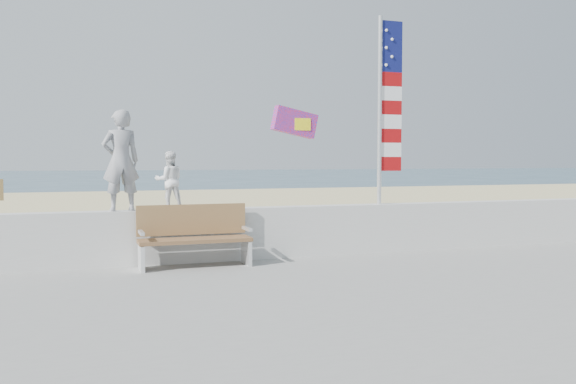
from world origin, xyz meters
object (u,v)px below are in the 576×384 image
object	(u,v)px
bench	(194,235)
flag	(386,102)
adult	(121,160)
child	(169,180)

from	to	relation	value
bench	flag	xyz separation A→B (m)	(3.72, 0.45, 2.30)
adult	bench	bearing A→B (deg)	150.01
child	adult	bearing A→B (deg)	-1.80
child	flag	world-z (taller)	flag
adult	bench	distance (m)	1.70
child	bench	distance (m)	1.04
flag	child	bearing A→B (deg)	180.00
child	flag	xyz separation A→B (m)	(4.04, -0.00, 1.42)
adult	flag	world-z (taller)	flag
adult	child	distance (m)	0.85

